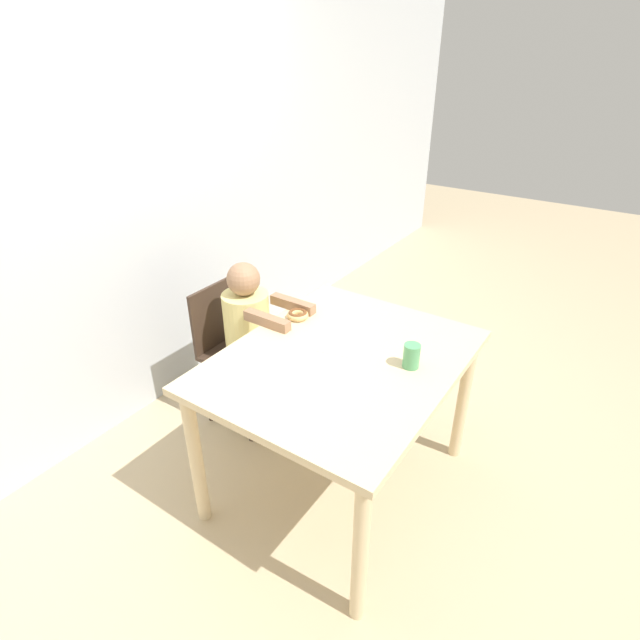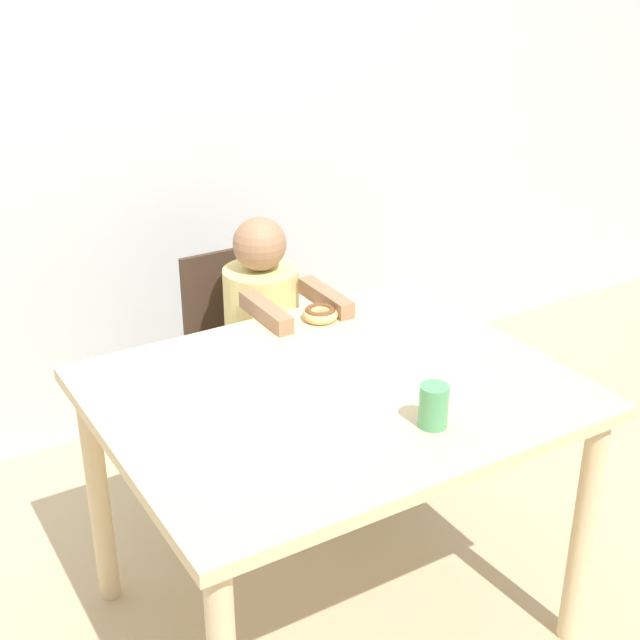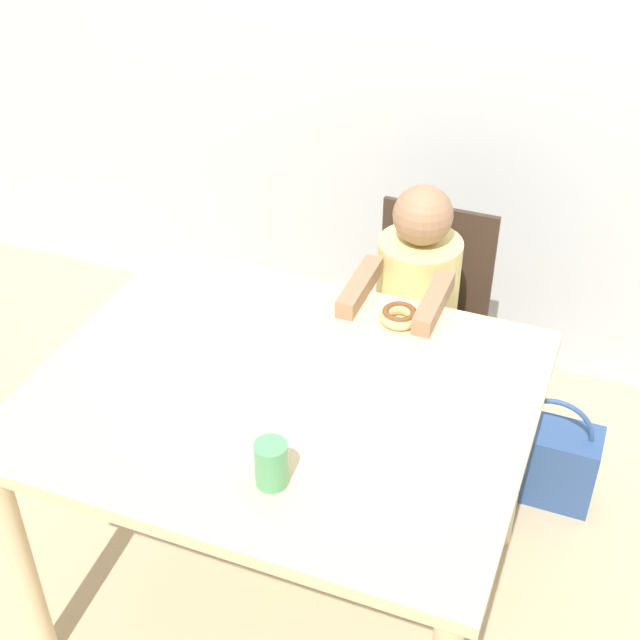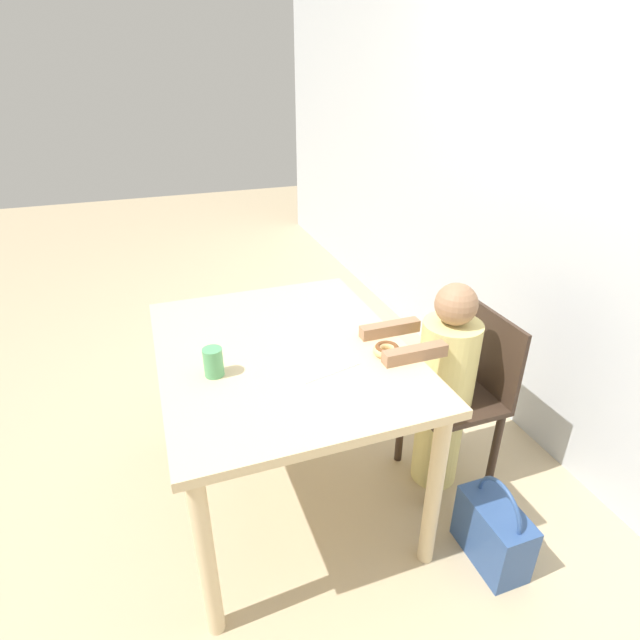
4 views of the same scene
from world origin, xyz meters
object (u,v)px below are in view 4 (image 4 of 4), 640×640
(chair, at_px, (462,396))
(donut, at_px, (387,350))
(child_figure, at_px, (443,389))
(cup, at_px, (213,362))
(handbag, at_px, (493,531))

(chair, xyz_separation_m, donut, (0.03, -0.41, 0.34))
(chair, distance_m, child_figure, 0.13)
(chair, height_order, cup, cup)
(child_figure, relative_size, handbag, 2.57)
(handbag, bearing_deg, cup, -118.52)
(handbag, bearing_deg, chair, 164.77)
(child_figure, xyz_separation_m, donut, (0.03, -0.31, 0.28))
(chair, relative_size, donut, 7.64)
(child_figure, bearing_deg, chair, 90.00)
(child_figure, xyz_separation_m, cup, (-0.04, -0.95, 0.31))
(chair, height_order, handbag, chair)
(chair, relative_size, cup, 7.61)
(donut, distance_m, cup, 0.65)
(handbag, relative_size, cup, 3.61)
(chair, distance_m, handbag, 0.56)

